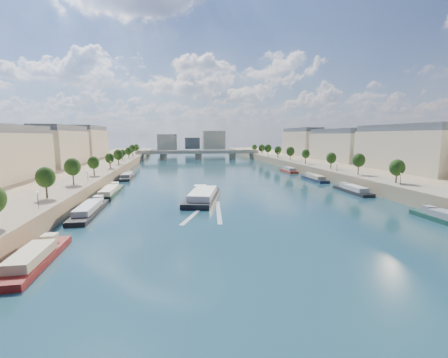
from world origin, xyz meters
name	(u,v)px	position (x,y,z in m)	size (l,w,h in m)	color
ground	(220,180)	(0.00, 100.00, 0.00)	(700.00, 700.00, 0.00)	#0D2F39
quay_left	(61,179)	(-72.00, 100.00, 2.50)	(44.00, 520.00, 5.00)	#9E8460
quay_right	(356,172)	(72.00, 100.00, 2.50)	(44.00, 520.00, 5.00)	#9E8460
pave_left	(96,172)	(-57.00, 100.00, 5.05)	(14.00, 520.00, 0.10)	gray
pave_right	(329,168)	(57.00, 100.00, 5.05)	(14.00, 520.00, 0.10)	gray
trees_left	(101,160)	(-55.00, 102.00, 10.48)	(4.80, 268.80, 8.26)	#382B1E
trees_right	(317,156)	(55.00, 110.00, 10.48)	(4.80, 268.80, 8.26)	#382B1E
lamps_left	(101,169)	(-52.50, 90.00, 7.78)	(0.36, 200.36, 4.28)	black
lamps_right	(317,162)	(52.50, 105.00, 7.78)	(0.36, 200.36, 4.28)	black
buildings_left	(39,147)	(-85.00, 112.00, 16.45)	(16.00, 226.00, 23.20)	beige
buildings_right	(366,145)	(85.00, 112.00, 16.45)	(16.00, 226.00, 23.20)	beige
skyline	(196,141)	(3.19, 319.52, 14.66)	(79.00, 42.00, 22.00)	beige
bridge	(198,153)	(0.00, 234.70, 5.08)	(112.00, 12.00, 8.15)	#C1B79E
tour_barge	(202,196)	(-12.57, 57.26, 1.21)	(15.70, 31.77, 4.15)	black
wake	(208,212)	(-12.57, 40.73, 0.02)	(13.64, 25.96, 0.04)	silver
moored_barges_left	(90,210)	(-45.50, 44.92, 0.84)	(5.00, 161.30, 3.60)	black
moored_barges_right	(363,194)	(45.50, 54.15, 0.84)	(5.00, 157.15, 3.60)	black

